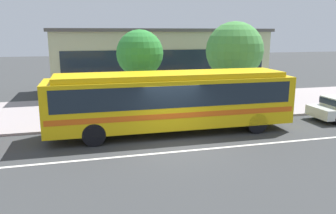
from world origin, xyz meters
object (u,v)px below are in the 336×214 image
(pedestrian_standing_by_tree, at_px, (91,101))
(bus_stop_sign, at_px, (257,89))
(street_tree_near_stop, at_px, (140,54))
(street_tree_mid_block, at_px, (234,51))
(transit_bus, at_px, (172,98))
(pedestrian_waiting_near_sign, at_px, (176,96))
(pedestrian_walking_along_curb, at_px, (150,101))

(pedestrian_standing_by_tree, relative_size, bus_stop_sign, 0.72)
(street_tree_near_stop, bearing_deg, street_tree_mid_block, 7.31)
(transit_bus, relative_size, bus_stop_sign, 5.00)
(pedestrian_waiting_near_sign, bearing_deg, street_tree_near_stop, 169.50)
(pedestrian_standing_by_tree, bearing_deg, street_tree_mid_block, 7.80)
(pedestrian_waiting_near_sign, bearing_deg, street_tree_mid_block, 15.77)
(bus_stop_sign, distance_m, street_tree_near_stop, 6.91)
(transit_bus, height_order, pedestrian_standing_by_tree, transit_bus)
(pedestrian_walking_along_curb, xyz_separation_m, street_tree_near_stop, (-0.26, 1.39, 2.47))
(pedestrian_waiting_near_sign, height_order, street_tree_mid_block, street_tree_mid_block)
(transit_bus, relative_size, pedestrian_standing_by_tree, 6.92)
(pedestrian_waiting_near_sign, relative_size, street_tree_mid_block, 0.32)
(transit_bus, relative_size, street_tree_mid_block, 2.18)
(pedestrian_waiting_near_sign, bearing_deg, pedestrian_walking_along_curb, -150.38)
(pedestrian_walking_along_curb, bearing_deg, street_tree_mid_block, 20.22)
(transit_bus, height_order, street_tree_mid_block, street_tree_mid_block)
(pedestrian_walking_along_curb, height_order, pedestrian_standing_by_tree, pedestrian_standing_by_tree)
(transit_bus, xyz_separation_m, bus_stop_sign, (5.43, 1.69, -0.07))
(transit_bus, distance_m, pedestrian_walking_along_curb, 2.60)
(pedestrian_waiting_near_sign, height_order, street_tree_near_stop, street_tree_near_stop)
(street_tree_near_stop, bearing_deg, transit_bus, -77.65)
(pedestrian_walking_along_curb, bearing_deg, pedestrian_waiting_near_sign, 29.62)
(pedestrian_standing_by_tree, xyz_separation_m, street_tree_near_stop, (2.85, 0.44, 2.45))
(pedestrian_waiting_near_sign, relative_size, bus_stop_sign, 0.74)
(street_tree_near_stop, bearing_deg, pedestrian_waiting_near_sign, -10.50)
(street_tree_near_stop, relative_size, street_tree_mid_block, 0.90)
(bus_stop_sign, height_order, street_tree_mid_block, street_tree_mid_block)
(transit_bus, height_order, street_tree_near_stop, street_tree_near_stop)
(pedestrian_waiting_near_sign, height_order, pedestrian_standing_by_tree, pedestrian_waiting_near_sign)
(pedestrian_waiting_near_sign, bearing_deg, transit_bus, -109.04)
(pedestrian_waiting_near_sign, height_order, pedestrian_walking_along_curb, pedestrian_waiting_near_sign)
(pedestrian_walking_along_curb, bearing_deg, bus_stop_sign, -7.24)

